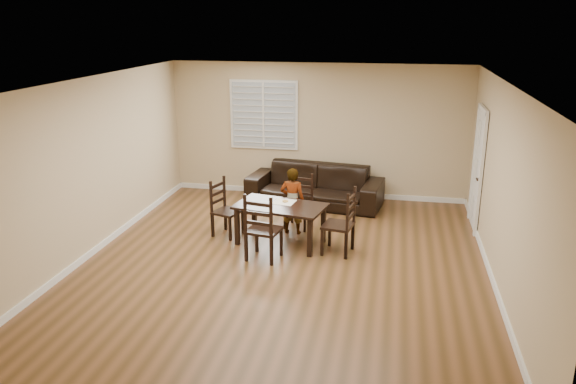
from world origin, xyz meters
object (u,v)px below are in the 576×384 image
object	(u,v)px
chair_near	(301,202)
chair_right	(346,225)
dining_table	(280,210)
chair_left	(222,209)
child	(292,201)
sofa	(315,185)
chair_far	(260,232)
donut	(285,201)

from	to	relation	value
chair_near	chair_right	xyz separation A→B (m)	(0.90, -1.11, 0.05)
chair_near	dining_table	bearing A→B (deg)	-90.47
chair_left	child	world-z (taller)	child
sofa	chair_far	bearing A→B (deg)	-89.97
dining_table	child	distance (m)	0.51
chair_far	child	size ratio (longest dim) A/B	0.93
chair_left	chair_right	size ratio (longest dim) A/B	0.93
dining_table	chair_far	distance (m)	0.78
chair_near	chair_far	world-z (taller)	chair_far
child	donut	world-z (taller)	child
dining_table	chair_far	xyz separation A→B (m)	(-0.15, -0.76, -0.09)
chair_far	child	distance (m)	1.29
chair_left	child	size ratio (longest dim) A/B	0.85
chair_right	sofa	distance (m)	2.49
dining_table	chair_near	bearing A→B (deg)	90.07
dining_table	sofa	size ratio (longest dim) A/B	0.59
dining_table	sofa	world-z (taller)	sofa
chair_near	chair_right	size ratio (longest dim) A/B	0.90
chair_near	child	size ratio (longest dim) A/B	0.83
child	donut	size ratio (longest dim) A/B	11.77
dining_table	chair_right	xyz separation A→B (m)	(1.08, -0.21, -0.10)
child	chair_right	bearing A→B (deg)	145.85
dining_table	sofa	distance (m)	2.15
chair_right	sofa	world-z (taller)	chair_right
chair_far	donut	distance (m)	0.95
chair_right	sofa	bearing A→B (deg)	-150.63
chair_far	chair_left	distance (m)	1.35
chair_near	chair_far	bearing A→B (deg)	-90.43
chair_left	chair_right	world-z (taller)	chair_right
chair_right	sofa	xyz separation A→B (m)	(-0.83, 2.35, -0.09)
chair_right	child	world-z (taller)	child
chair_left	donut	distance (m)	1.14
chair_right	donut	bearing A→B (deg)	-99.78
chair_far	donut	world-z (taller)	chair_far
chair_left	sofa	distance (m)	2.31
chair_right	chair_far	bearing A→B (deg)	-56.26
chair_far	chair_left	world-z (taller)	chair_far
chair_near	donut	bearing A→B (deg)	-89.11
chair_far	chair_near	bearing A→B (deg)	-90.85
sofa	child	bearing A→B (deg)	-87.20
chair_left	sofa	world-z (taller)	chair_left
chair_near	chair_left	size ratio (longest dim) A/B	0.98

